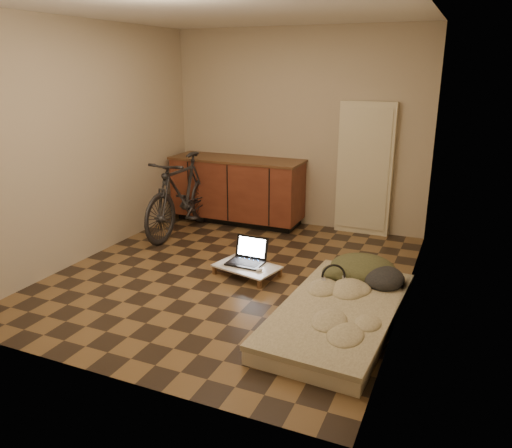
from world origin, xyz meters
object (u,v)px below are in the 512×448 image
at_px(bicycle, 183,191).
at_px(lap_desk, 247,267).
at_px(laptop, 247,258).
at_px(futon, 339,314).

height_order(bicycle, lap_desk, bicycle).
xyz_separation_m(lap_desk, laptop, (-0.04, 0.09, 0.07)).
distance_m(futon, lap_desk, 1.30).
bearing_deg(futon, bicycle, 151.07).
relative_size(bicycle, futon, 0.90).
height_order(lap_desk, laptop, laptop).
bearing_deg(bicycle, laptop, -33.20).
relative_size(futon, lap_desk, 2.67).
bearing_deg(laptop, futon, -28.81).
bearing_deg(laptop, lap_desk, -66.17).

